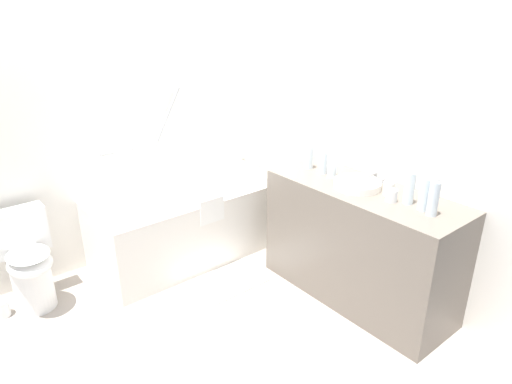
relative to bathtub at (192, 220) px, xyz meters
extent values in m
plane|color=#9E9389|center=(-0.66, -0.92, -0.32)|extent=(4.06, 4.06, 0.00)
cube|color=white|center=(-0.66, 0.41, 0.94)|extent=(3.46, 0.10, 2.50)
cube|color=white|center=(0.92, -0.92, 0.94)|extent=(0.10, 2.97, 2.50)
cube|color=white|center=(0.00, 0.00, -0.02)|extent=(1.64, 0.73, 0.59)
cube|color=white|center=(0.00, 0.00, 0.23)|extent=(1.35, 0.52, 0.09)
cylinder|color=#A4A4A9|center=(0.64, 0.00, 0.31)|extent=(0.09, 0.03, 0.03)
cylinder|color=#A4A4A9|center=(0.00, 0.33, 0.81)|extent=(0.31, 0.03, 0.52)
cylinder|color=#A4A4A9|center=(-0.45, 0.33, 0.62)|extent=(0.27, 0.03, 0.03)
cube|color=white|center=(-0.02, -0.35, 0.22)|extent=(0.22, 0.03, 0.20)
cylinder|color=white|center=(-1.29, 0.04, -0.12)|extent=(0.26, 0.26, 0.38)
ellipsoid|color=white|center=(-1.29, 0.00, 0.07)|extent=(0.29, 0.35, 0.12)
ellipsoid|color=white|center=(-1.29, 0.00, 0.14)|extent=(0.28, 0.33, 0.02)
cube|color=white|center=(-1.29, 0.21, 0.23)|extent=(0.39, 0.15, 0.32)
cylinder|color=#B2B2B7|center=(-1.29, 0.21, 0.40)|extent=(0.03, 0.03, 0.01)
cube|color=#6B6056|center=(0.60, -1.31, 0.11)|extent=(0.54, 1.42, 0.86)
cylinder|color=white|center=(0.58, -1.27, 0.57)|extent=(0.32, 0.32, 0.05)
cylinder|color=#B2B2B7|center=(0.78, -1.27, 0.58)|extent=(0.02, 0.02, 0.06)
cylinder|color=#B2B2B7|center=(0.72, -1.27, 0.61)|extent=(0.11, 0.02, 0.02)
cylinder|color=#B2B2B7|center=(0.78, -1.33, 0.56)|extent=(0.03, 0.03, 0.04)
cylinder|color=#B2B2B7|center=(0.78, -1.21, 0.56)|extent=(0.03, 0.03, 0.04)
cylinder|color=silver|center=(0.60, -1.75, 0.65)|extent=(0.07, 0.07, 0.21)
cylinder|color=white|center=(0.60, -1.75, 0.77)|extent=(0.04, 0.04, 0.02)
cylinder|color=silver|center=(0.57, -1.83, 0.65)|extent=(0.06, 0.06, 0.21)
cylinder|color=white|center=(0.57, -1.83, 0.77)|extent=(0.03, 0.03, 0.02)
cylinder|color=silver|center=(0.61, -0.77, 0.63)|extent=(0.07, 0.07, 0.17)
cylinder|color=white|center=(0.61, -0.77, 0.73)|extent=(0.04, 0.04, 0.02)
cylinder|color=silver|center=(0.59, -1.02, 0.64)|extent=(0.07, 0.07, 0.19)
cylinder|color=white|center=(0.59, -1.02, 0.75)|extent=(0.04, 0.04, 0.02)
cylinder|color=silver|center=(0.61, -0.92, 0.63)|extent=(0.06, 0.06, 0.16)
cylinder|color=white|center=(0.61, -0.92, 0.72)|extent=(0.03, 0.03, 0.02)
cylinder|color=silver|center=(0.61, -1.64, 0.65)|extent=(0.07, 0.07, 0.21)
cylinder|color=white|center=(0.61, -1.64, 0.76)|extent=(0.04, 0.04, 0.02)
cylinder|color=white|center=(0.56, -1.55, 0.58)|extent=(0.07, 0.07, 0.08)
cylinder|color=white|center=(0.63, -1.48, 0.59)|extent=(0.07, 0.07, 0.09)
cube|color=white|center=(-0.08, -0.59, -0.31)|extent=(0.60, 0.37, 0.01)
cylinder|color=white|center=(-1.52, 0.09, -0.25)|extent=(0.11, 0.11, 0.12)
camera|label=1|loc=(-1.78, -3.05, 1.71)|focal=31.73mm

